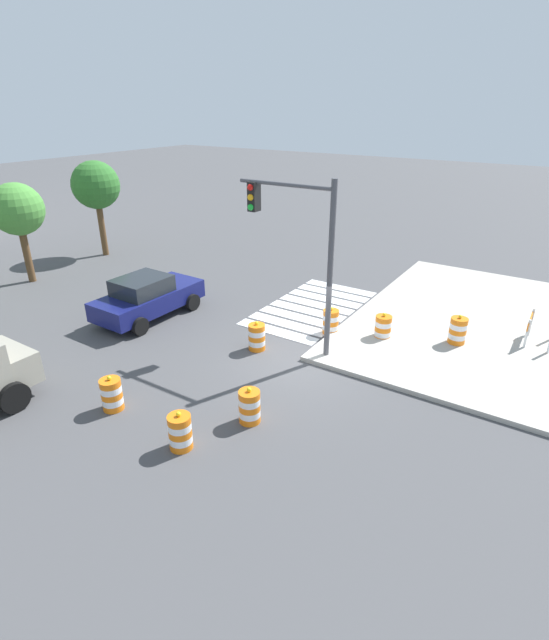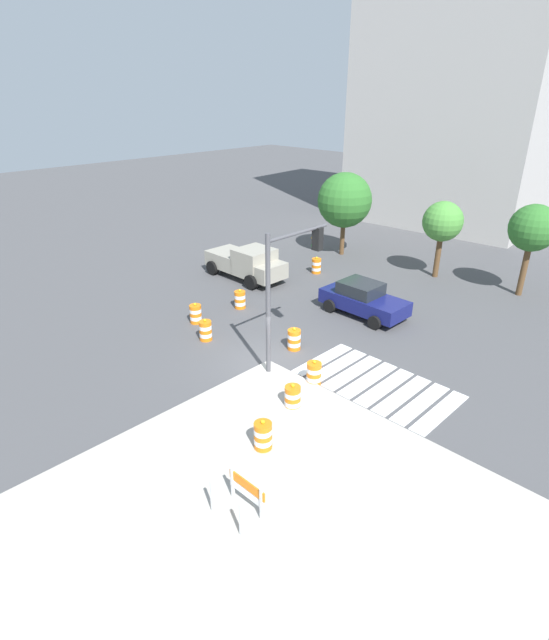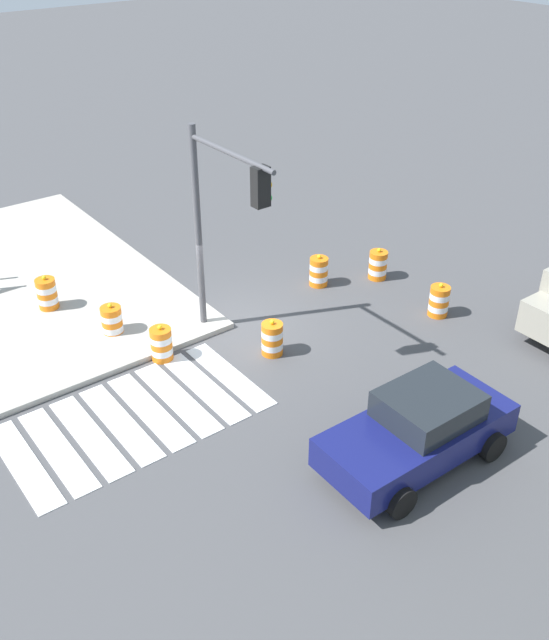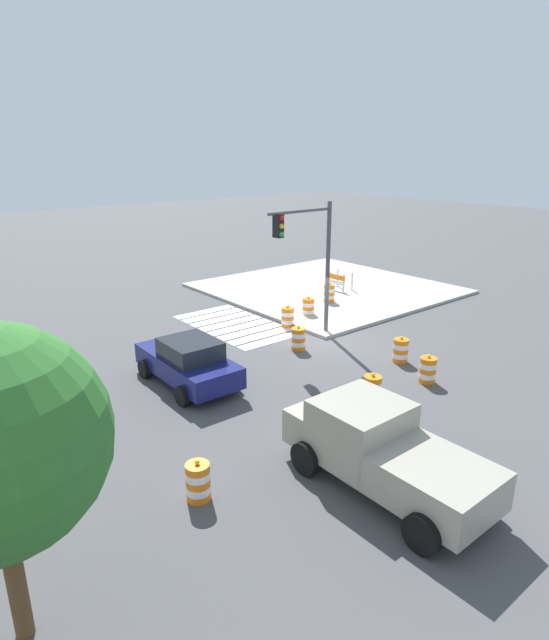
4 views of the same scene
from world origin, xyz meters
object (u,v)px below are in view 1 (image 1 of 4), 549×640
at_px(traffic_barrel_lane_center, 383,328).
at_px(traffic_barrel_near_corner, 112,394).
at_px(traffic_barrel_opposite_curb, 250,406).
at_px(street_tree_streetside_far, 96,186).
at_px(traffic_light_pole, 297,235).
at_px(traffic_barrel_median_far, 257,337).
at_px(sports_car, 147,297).
at_px(traffic_barrel_median_near, 180,432).
at_px(traffic_barrel_on_sidewalk, 458,330).
at_px(street_tree_streetside_mid, 17,210).
at_px(traffic_barrel_far_curb, 331,322).
at_px(construction_barricade, 534,327).

bearing_deg(traffic_barrel_lane_center, traffic_barrel_near_corner, 149.87).
relative_size(traffic_barrel_opposite_curb, street_tree_streetside_far, 0.21).
bearing_deg(traffic_light_pole, traffic_barrel_median_far, 121.76).
xyz_separation_m(sports_car, traffic_barrel_lane_center, (2.98, -8.29, -0.36)).
distance_m(traffic_barrel_median_near, traffic_barrel_on_sidewalk, 9.86).
height_order(traffic_barrel_opposite_curb, street_tree_streetside_mid, street_tree_streetside_mid).
bearing_deg(street_tree_streetside_far, sports_car, -119.31).
relative_size(traffic_light_pole, street_tree_streetside_mid, 1.24).
bearing_deg(sports_car, traffic_barrel_far_curb, -69.39).
distance_m(traffic_barrel_far_curb, street_tree_streetside_far, 15.09).
xyz_separation_m(traffic_barrel_far_curb, traffic_barrel_on_sidewalk, (1.40, -4.02, 0.15)).
bearing_deg(street_tree_streetside_mid, traffic_barrel_lane_center, -78.93).
height_order(traffic_barrel_near_corner, construction_barricade, construction_barricade).
xyz_separation_m(traffic_barrel_opposite_curb, traffic_barrel_on_sidewalk, (7.18, -3.42, 0.15)).
relative_size(construction_barricade, traffic_light_pole, 0.24).
distance_m(traffic_barrel_on_sidewalk, traffic_light_pole, 6.37).
distance_m(traffic_barrel_on_sidewalk, street_tree_streetside_mid, 18.69).
distance_m(traffic_barrel_near_corner, street_tree_streetside_mid, 12.52).
distance_m(construction_barricade, traffic_light_pole, 8.61).
height_order(traffic_barrel_near_corner, street_tree_streetside_far, street_tree_streetside_far).
height_order(sports_car, traffic_barrel_median_near, sports_car).
height_order(traffic_barrel_opposite_curb, construction_barricade, construction_barricade).
relative_size(traffic_barrel_median_near, construction_barricade, 0.78).
relative_size(traffic_barrel_far_curb, traffic_barrel_on_sidewalk, 1.00).
distance_m(traffic_light_pole, street_tree_streetside_far, 14.69).
bearing_deg(traffic_barrel_opposite_curb, traffic_barrel_on_sidewalk, -25.43).
distance_m(street_tree_streetside_mid, street_tree_streetside_far, 4.69).
bearing_deg(traffic_barrel_opposite_curb, sports_car, 65.07).
bearing_deg(street_tree_streetside_mid, street_tree_streetside_far, 6.91).
distance_m(sports_car, traffic_barrel_opposite_curb, 7.89).
bearing_deg(traffic_barrel_opposite_curb, traffic_barrel_median_near, 156.03).
height_order(sports_car, street_tree_streetside_far, street_tree_streetside_far).
relative_size(sports_car, traffic_barrel_lane_center, 4.25).
relative_size(traffic_barrel_on_sidewalk, traffic_light_pole, 0.19).
relative_size(sports_car, street_tree_streetside_far, 0.89).
xyz_separation_m(traffic_barrel_median_far, traffic_barrel_on_sidewalk, (3.81, -5.54, 0.15)).
xyz_separation_m(traffic_barrel_near_corner, traffic_barrel_opposite_curb, (1.55, -3.42, 0.00)).
relative_size(sports_car, traffic_barrel_opposite_curb, 4.25).
bearing_deg(traffic_barrel_lane_center, construction_barricade, -62.28).
xyz_separation_m(sports_car, traffic_barrel_near_corner, (-4.87, -3.73, -0.36)).
bearing_deg(traffic_barrel_median_near, sports_car, 51.55).
xyz_separation_m(traffic_light_pole, street_tree_streetside_mid, (-0.83, 13.62, -0.64)).
height_order(traffic_barrel_median_near, street_tree_streetside_mid, street_tree_streetside_mid).
relative_size(street_tree_streetside_mid, street_tree_streetside_far, 0.91).
bearing_deg(traffic_barrel_opposite_curb, traffic_barrel_far_curb, 6.01).
distance_m(sports_car, traffic_barrel_median_far, 5.04).
bearing_deg(traffic_barrel_near_corner, traffic_barrel_on_sidewalk, -38.04).
height_order(sports_car, construction_barricade, sports_car).
relative_size(traffic_barrel_median_near, street_tree_streetside_mid, 0.23).
xyz_separation_m(sports_car, traffic_barrel_opposite_curb, (-3.32, -7.15, -0.36)).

